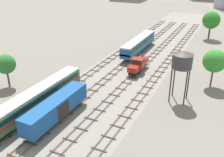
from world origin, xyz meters
name	(u,v)px	position (x,y,z in m)	size (l,w,h in m)	color
ground_plane	(117,80)	(0.00, 56.00, 0.00)	(480.00, 480.00, 0.00)	slate
ballast_bed	(117,80)	(0.00, 56.00, 0.00)	(18.10, 176.00, 0.01)	gray
track_far_left	(91,73)	(-7.05, 57.00, 0.14)	(2.40, 126.00, 0.29)	#47382D
track_left	(109,76)	(-2.35, 57.00, 0.14)	(2.40, 126.00, 0.29)	#47382D
track_centre_left	(129,80)	(2.35, 57.00, 0.14)	(2.40, 126.00, 0.29)	#47382D
track_centre	(150,84)	(7.05, 57.00, 0.14)	(2.40, 126.00, 0.29)	#47382D
freight_boxcar_left_nearest	(56,107)	(-2.34, 37.90, 2.45)	(2.87, 14.00, 3.60)	#194C8C
passenger_coach_far_left_near	(37,97)	(-7.05, 39.04, 2.61)	(2.96, 22.00, 3.80)	#286638
shunter_loco_centre_left_mid	(138,64)	(2.35, 62.48, 2.01)	(2.74, 8.46, 3.10)	maroon
diesel_railcar_left_midfar	(139,44)	(-2.35, 75.72, 2.60)	(2.96, 20.50, 3.80)	#194C8C
water_tower	(182,61)	(13.69, 53.07, 7.76)	(3.70, 3.70, 9.43)	#2D2826
lineside_tree_0	(215,61)	(18.53, 61.62, 5.55)	(4.60, 4.60, 7.87)	#4C331E
lineside_tree_1	(211,20)	(13.92, 98.84, 6.22)	(5.60, 5.60, 9.05)	#4C331E
lineside_tree_2	(6,64)	(-18.73, 43.76, 4.92)	(3.95, 3.95, 6.91)	#4C331E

